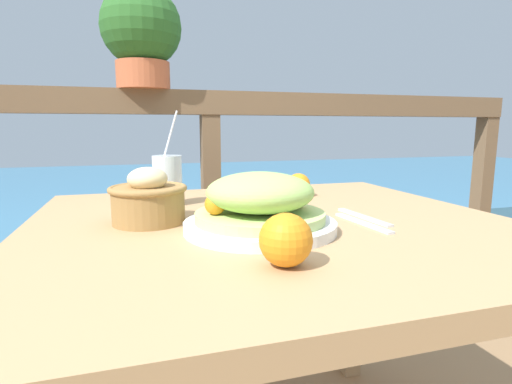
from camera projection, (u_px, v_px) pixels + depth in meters
patio_table at (273, 260)px, 0.89m from camera, size 1.03×0.95×0.72m
railing_fence at (210, 159)px, 1.58m from camera, size 2.80×0.08×1.05m
sea_backdrop at (168, 200)px, 4.04m from camera, size 12.00×4.00×0.37m
salad_plate at (260, 206)px, 0.77m from camera, size 0.30×0.30×0.12m
drink_glass at (168, 180)px, 1.03m from camera, size 0.08×0.07×0.24m
bread_basket at (148, 199)px, 0.84m from camera, size 0.16×0.16×0.12m
potted_plant at (141, 33)px, 1.43m from camera, size 0.29×0.29×0.36m
fork at (362, 223)px, 0.83m from camera, size 0.03×0.18×0.00m
knife at (363, 217)px, 0.89m from camera, size 0.03×0.18×0.00m
orange_near_basket at (286, 240)px, 0.58m from camera, size 0.08×0.08×0.08m
orange_near_glass at (298, 185)px, 1.16m from camera, size 0.07×0.07×0.07m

